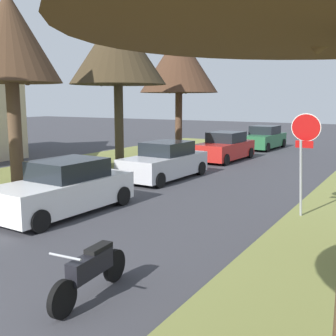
# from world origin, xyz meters

# --- Properties ---
(stop_sign_far) EXTENTS (0.82, 0.69, 2.92)m
(stop_sign_far) POSITION_xyz_m (4.00, 10.09, 2.15)
(stop_sign_far) COLOR #9EA0A5
(stop_sign_far) RESTS_ON grass_verge_right
(street_tree_left_mid_a) EXTENTS (3.69, 3.69, 7.18)m
(street_tree_left_mid_a) POSITION_xyz_m (-6.41, 8.78, 5.52)
(street_tree_left_mid_a) COLOR brown
(street_tree_left_mid_a) RESTS_ON grass_verge_left
(street_tree_left_mid_b) EXTENTS (4.61, 4.61, 7.40)m
(street_tree_left_mid_b) POSITION_xyz_m (-5.75, 14.35, 5.71)
(street_tree_left_mid_b) COLOR #453B28
(street_tree_left_mid_b) RESTS_ON grass_verge_left
(street_tree_left_far) EXTENTS (4.76, 4.76, 7.33)m
(street_tree_left_far) POSITION_xyz_m (-5.99, 20.70, 5.55)
(street_tree_left_far) COLOR brown
(street_tree_left_far) RESTS_ON grass_verge_left
(parked_sedan_white) EXTENTS (2.09, 4.47, 1.57)m
(parked_sedan_white) POSITION_xyz_m (-2.18, 7.04, 0.72)
(parked_sedan_white) COLOR white
(parked_sedan_white) RESTS_ON ground
(parked_sedan_silver) EXTENTS (2.09, 4.47, 1.57)m
(parked_sedan_silver) POSITION_xyz_m (-2.41, 13.15, 0.72)
(parked_sedan_silver) COLOR #BCBCC1
(parked_sedan_silver) RESTS_ON ground
(parked_sedan_red) EXTENTS (2.09, 4.47, 1.57)m
(parked_sedan_red) POSITION_xyz_m (-2.38, 19.52, 0.72)
(parked_sedan_red) COLOR red
(parked_sedan_red) RESTS_ON ground
(parked_sedan_green) EXTENTS (2.09, 4.47, 1.57)m
(parked_sedan_green) POSITION_xyz_m (-2.26, 26.10, 0.72)
(parked_sedan_green) COLOR #28663D
(parked_sedan_green) RESTS_ON ground
(parked_motorcycle) EXTENTS (0.60, 2.05, 0.97)m
(parked_motorcycle) POSITION_xyz_m (2.09, 3.34, 0.48)
(parked_motorcycle) COLOR black
(parked_motorcycle) RESTS_ON ground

